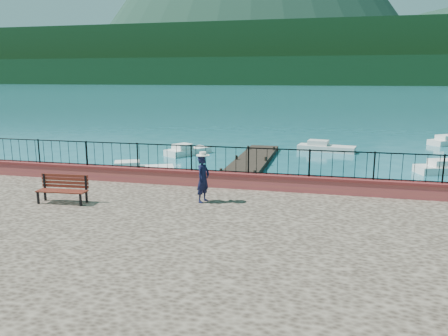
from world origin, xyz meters
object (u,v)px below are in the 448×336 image
at_px(boat_4, 327,146).
at_px(person, 203,179).
at_px(boat_0, 138,168).
at_px(park_bench, 63,195).
at_px(boat_3, 188,149).

bearing_deg(boat_4, person, -91.98).
distance_m(boat_0, boat_4, 14.37).
bearing_deg(park_bench, person, 11.37).
height_order(park_bench, boat_0, park_bench).
distance_m(person, boat_0, 10.36).
xyz_separation_m(person, boat_4, (3.88, 18.57, -1.58)).
distance_m(park_bench, boat_0, 9.63).
distance_m(park_bench, person, 4.64).
distance_m(person, boat_3, 16.07).
bearing_deg(boat_4, boat_0, -124.15).
height_order(park_bench, boat_4, park_bench).
relative_size(park_bench, boat_4, 0.42).
distance_m(boat_3, boat_4, 9.98).
bearing_deg(park_bench, boat_3, 89.89).
bearing_deg(boat_0, boat_4, 21.32).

